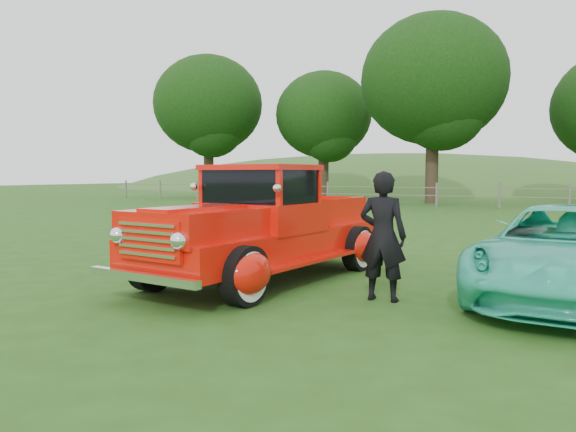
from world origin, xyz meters
The scene contains 9 objects.
ground centered at (0.00, 0.00, 0.00)m, with size 140.00×140.00×0.00m, color #254A13.
distant_hills centered at (-4.08, 59.46, -4.55)m, with size 116.00×60.00×18.00m.
fence_line centered at (0.00, 22.00, 0.60)m, with size 48.00×0.12×1.20m.
tree_far_west centered at (-20.00, 26.00, 6.49)m, with size 7.60×7.60×9.93m.
tree_mid_west centered at (-12.00, 28.00, 5.55)m, with size 6.40×6.40×8.46m.
tree_near_west centered at (-4.00, 25.00, 6.80)m, with size 8.00×8.00×10.42m.
red_pickup centered at (-0.68, 0.94, 0.80)m, with size 2.58×5.13×1.78m.
teal_sedan centered at (3.52, 1.63, 0.62)m, with size 2.04×4.43×1.23m, color #32CBA6.
man centered at (1.40, 0.47, 0.84)m, with size 0.61×0.40×1.68m, color black.
Camera 1 is at (3.71, -6.45, 1.64)m, focal length 35.00 mm.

